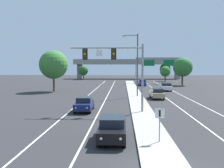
{
  "coord_description": "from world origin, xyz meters",
  "views": [
    {
      "loc": [
        -2.11,
        -11.99,
        5.02
      ],
      "look_at": [
        -3.2,
        14.09,
        3.2
      ],
      "focal_mm": 41.49,
      "sensor_mm": 36.0,
      "label": 1
    }
  ],
  "objects_px": {
    "overhead_signal_mast": "(119,63)",
    "car_receding_blue": "(142,82)",
    "street_lamp_median": "(136,61)",
    "car_oncoming_navy": "(84,104)",
    "tree_far_right_c": "(165,69)",
    "car_oncoming_black": "(112,128)",
    "median_sign_post": "(160,120)",
    "car_receding_white": "(166,87)",
    "car_receding_tan": "(157,93)",
    "tree_far_left_b": "(54,65)",
    "tree_far_right_a": "(165,71)",
    "tree_far_left_c": "(83,71)",
    "highway_sign_gantry": "(159,62)",
    "tree_far_right_b": "(183,67)"
  },
  "relations": [
    {
      "from": "car_oncoming_black",
      "to": "street_lamp_median",
      "type": "bearing_deg",
      "value": 83.47
    },
    {
      "from": "car_oncoming_navy",
      "to": "car_receding_blue",
      "type": "bearing_deg",
      "value": 76.34
    },
    {
      "from": "car_oncoming_navy",
      "to": "tree_far_right_c",
      "type": "relative_size",
      "value": 0.75
    },
    {
      "from": "car_receding_tan",
      "to": "overhead_signal_mast",
      "type": "bearing_deg",
      "value": -115.03
    },
    {
      "from": "street_lamp_median",
      "to": "car_receding_white",
      "type": "distance_m",
      "value": 13.48
    },
    {
      "from": "tree_far_left_b",
      "to": "tree_far_right_a",
      "type": "xyz_separation_m",
      "value": [
        27.37,
        34.64,
        -2.05
      ]
    },
    {
      "from": "car_oncoming_black",
      "to": "tree_far_left_b",
      "type": "height_order",
      "value": "tree_far_left_b"
    },
    {
      "from": "tree_far_right_a",
      "to": "tree_far_left_c",
      "type": "distance_m",
      "value": 30.09
    },
    {
      "from": "highway_sign_gantry",
      "to": "tree_far_left_c",
      "type": "distance_m",
      "value": 32.18
    },
    {
      "from": "tree_far_right_c",
      "to": "tree_far_left_c",
      "type": "distance_m",
      "value": 31.51
    },
    {
      "from": "street_lamp_median",
      "to": "tree_far_right_b",
      "type": "xyz_separation_m",
      "value": [
        13.34,
        25.64,
        -1.06
      ]
    },
    {
      "from": "car_receding_blue",
      "to": "tree_far_right_c",
      "type": "xyz_separation_m",
      "value": [
        11.46,
        34.88,
        3.07
      ]
    },
    {
      "from": "median_sign_post",
      "to": "car_oncoming_navy",
      "type": "distance_m",
      "value": 13.66
    },
    {
      "from": "overhead_signal_mast",
      "to": "car_receding_tan",
      "type": "height_order",
      "value": "overhead_signal_mast"
    },
    {
      "from": "car_receding_white",
      "to": "tree_far_right_b",
      "type": "xyz_separation_m",
      "value": [
        6.7,
        15.02,
        3.92
      ]
    },
    {
      "from": "median_sign_post",
      "to": "car_receding_white",
      "type": "height_order",
      "value": "median_sign_post"
    },
    {
      "from": "street_lamp_median",
      "to": "car_oncoming_black",
      "type": "height_order",
      "value": "street_lamp_median"
    },
    {
      "from": "car_oncoming_black",
      "to": "tree_far_right_c",
      "type": "height_order",
      "value": "tree_far_right_c"
    },
    {
      "from": "tree_far_left_b",
      "to": "tree_far_right_c",
      "type": "height_order",
      "value": "tree_far_left_b"
    },
    {
      "from": "median_sign_post",
      "to": "car_receding_tan",
      "type": "xyz_separation_m",
      "value": [
        2.88,
        23.28,
        -0.77
      ]
    },
    {
      "from": "tree_far_left_b",
      "to": "tree_far_right_c",
      "type": "bearing_deg",
      "value": 59.54
    },
    {
      "from": "car_oncoming_navy",
      "to": "highway_sign_gantry",
      "type": "relative_size",
      "value": 0.34
    },
    {
      "from": "tree_far_left_c",
      "to": "median_sign_post",
      "type": "bearing_deg",
      "value": -77.85
    },
    {
      "from": "street_lamp_median",
      "to": "car_oncoming_navy",
      "type": "bearing_deg",
      "value": -115.18
    },
    {
      "from": "median_sign_post",
      "to": "tree_far_left_c",
      "type": "xyz_separation_m",
      "value": [
        -16.9,
        78.47,
        1.72
      ]
    },
    {
      "from": "car_oncoming_black",
      "to": "car_receding_white",
      "type": "xyz_separation_m",
      "value": [
        9.47,
        35.4,
        0.0
      ]
    },
    {
      "from": "car_oncoming_navy",
      "to": "car_receding_white",
      "type": "xyz_separation_m",
      "value": [
        13.05,
        24.25,
        0.0
      ]
    },
    {
      "from": "car_oncoming_navy",
      "to": "tree_far_right_c",
      "type": "distance_m",
      "value": 75.61
    },
    {
      "from": "car_oncoming_black",
      "to": "car_oncoming_navy",
      "type": "bearing_deg",
      "value": 107.76
    },
    {
      "from": "car_receding_white",
      "to": "car_receding_blue",
      "type": "height_order",
      "value": "same"
    },
    {
      "from": "car_receding_blue",
      "to": "car_receding_white",
      "type": "bearing_deg",
      "value": -74.1
    },
    {
      "from": "median_sign_post",
      "to": "car_oncoming_navy",
      "type": "bearing_deg",
      "value": 119.11
    },
    {
      "from": "overhead_signal_mast",
      "to": "car_receding_blue",
      "type": "xyz_separation_m",
      "value": [
        5.33,
        38.55,
        -4.53
      ]
    },
    {
      "from": "highway_sign_gantry",
      "to": "tree_far_right_b",
      "type": "distance_m",
      "value": 8.83
    },
    {
      "from": "overhead_signal_mast",
      "to": "street_lamp_median",
      "type": "height_order",
      "value": "street_lamp_median"
    },
    {
      "from": "car_oncoming_navy",
      "to": "tree_far_right_a",
      "type": "relative_size",
      "value": 0.9
    },
    {
      "from": "street_lamp_median",
      "to": "car_receding_tan",
      "type": "distance_m",
      "value": 6.29
    },
    {
      "from": "tree_far_left_b",
      "to": "tree_far_right_a",
      "type": "relative_size",
      "value": 1.63
    },
    {
      "from": "tree_far_left_b",
      "to": "median_sign_post",
      "type": "bearing_deg",
      "value": -64.7
    },
    {
      "from": "street_lamp_median",
      "to": "car_receding_blue",
      "type": "xyz_separation_m",
      "value": [
        2.78,
        24.17,
        -4.97
      ]
    },
    {
      "from": "car_receding_white",
      "to": "tree_far_left_b",
      "type": "relative_size",
      "value": 0.55
    },
    {
      "from": "car_oncoming_black",
      "to": "car_receding_tan",
      "type": "xyz_separation_m",
      "value": [
        5.94,
        22.51,
        0.0
      ]
    },
    {
      "from": "overhead_signal_mast",
      "to": "tree_far_left_b",
      "type": "xyz_separation_m",
      "value": [
        -13.15,
        22.53,
        -0.06
      ]
    },
    {
      "from": "tree_far_right_a",
      "to": "tree_far_left_b",
      "type": "bearing_deg",
      "value": -128.31
    },
    {
      "from": "tree_far_left_b",
      "to": "tree_far_left_c",
      "type": "height_order",
      "value": "tree_far_left_b"
    },
    {
      "from": "car_receding_blue",
      "to": "highway_sign_gantry",
      "type": "height_order",
      "value": "highway_sign_gantry"
    },
    {
      "from": "overhead_signal_mast",
      "to": "street_lamp_median",
      "type": "xyz_separation_m",
      "value": [
        2.55,
        14.38,
        0.44
      ]
    },
    {
      "from": "overhead_signal_mast",
      "to": "median_sign_post",
      "type": "distance_m",
      "value": 12.1
    },
    {
      "from": "overhead_signal_mast",
      "to": "tree_far_left_b",
      "type": "bearing_deg",
      "value": 120.27
    },
    {
      "from": "car_oncoming_navy",
      "to": "car_receding_white",
      "type": "relative_size",
      "value": 1.0
    }
  ]
}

